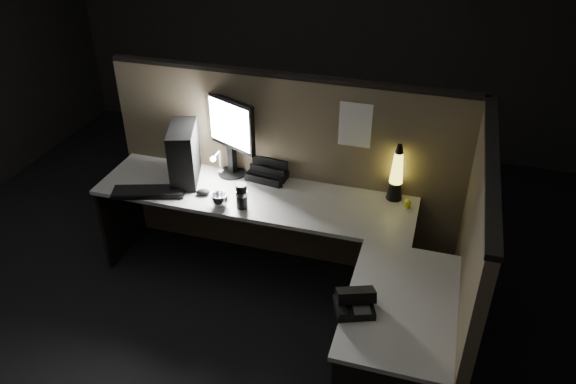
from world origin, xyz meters
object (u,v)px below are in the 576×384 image
(monitor, at_px, (230,129))
(desk_phone, at_px, (354,302))
(keyboard, at_px, (149,192))
(pc_tower, at_px, (184,154))
(lava_lamp, at_px, (396,177))

(monitor, height_order, desk_phone, monitor)
(monitor, height_order, keyboard, monitor)
(pc_tower, distance_m, lava_lamp, 1.53)
(pc_tower, bearing_deg, monitor, 11.81)
(monitor, distance_m, lava_lamp, 1.24)
(monitor, distance_m, keyboard, 0.74)
(pc_tower, xyz_separation_m, monitor, (0.30, 0.17, 0.16))
(monitor, bearing_deg, pc_tower, -124.91)
(lava_lamp, distance_m, desk_phone, 1.18)
(monitor, relative_size, lava_lamp, 1.43)
(pc_tower, height_order, desk_phone, pc_tower)
(pc_tower, height_order, lava_lamp, lava_lamp)
(pc_tower, distance_m, desk_phone, 1.77)
(monitor, height_order, lava_lamp, monitor)
(keyboard, height_order, lava_lamp, lava_lamp)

